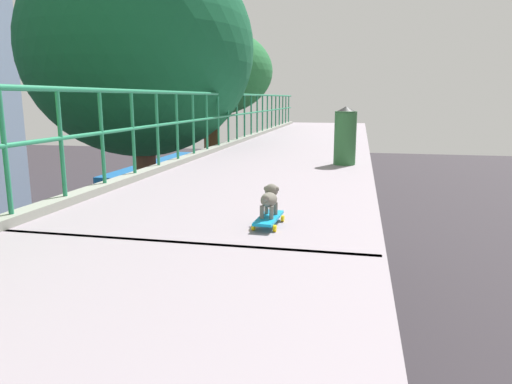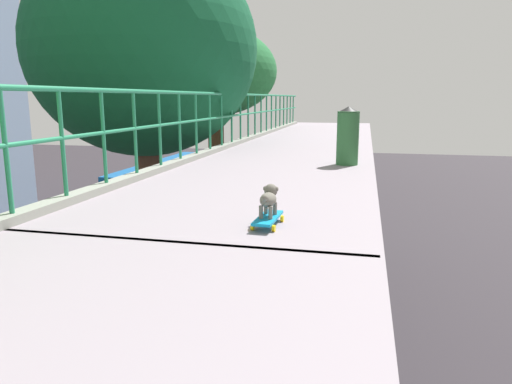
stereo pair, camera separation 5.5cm
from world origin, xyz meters
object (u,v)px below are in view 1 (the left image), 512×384
object	(u,v)px
city_bus	(166,188)
toy_skateboard	(269,219)
litter_bin	(345,135)
small_dog	(270,198)
car_silver_fifth	(111,311)

from	to	relation	value
city_bus	toy_skateboard	size ratio (longest dim) A/B	20.87
city_bus	litter_bin	size ratio (longest dim) A/B	11.37
city_bus	toy_skateboard	xyz separation A→B (m)	(10.13, -21.23, 4.08)
city_bus	toy_skateboard	bearing A→B (deg)	-64.50
litter_bin	small_dog	bearing A→B (deg)	-97.24
car_silver_fifth	small_dog	bearing A→B (deg)	-51.83
car_silver_fifth	toy_skateboard	world-z (taller)	toy_skateboard
car_silver_fifth	litter_bin	xyz separation A→B (m)	(6.91, -4.10, 5.73)
car_silver_fifth	small_dog	size ratio (longest dim) A/B	12.69
city_bus	litter_bin	distance (m)	20.69
small_dog	litter_bin	size ratio (longest dim) A/B	0.34
city_bus	small_dog	bearing A→B (deg)	-64.46
litter_bin	toy_skateboard	bearing A→B (deg)	-97.19
litter_bin	city_bus	bearing A→B (deg)	121.80
small_dog	litter_bin	xyz separation A→B (m)	(0.51, 4.03, 0.25)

